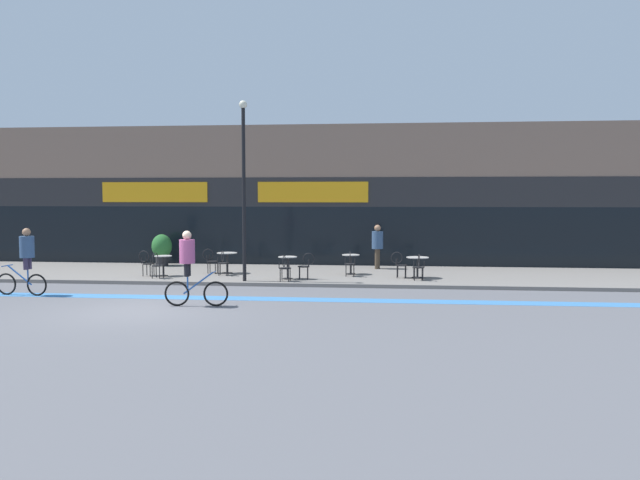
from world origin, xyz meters
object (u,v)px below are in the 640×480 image
object	(u,v)px
bistro_table_3	(351,260)
cafe_chair_1_near	(223,261)
bistro_table_4	(418,263)
cyclist_1	(190,263)
cafe_chair_0_side	(146,261)
pedestrian_near_end	(377,243)
cafe_chair_3_near	(350,262)
bistro_table_2	(288,263)
cafe_chair_0_near	(157,263)
bistro_table_1	(227,258)
cyclist_0	(26,257)
bistro_table_0	(163,262)
cafe_chair_4_near	(419,265)
cafe_chair_1_side	(211,259)
cafe_chair_4_side	(399,263)
cafe_chair_2_near	(285,266)
cafe_chair_2_side	(306,264)
planter_pot	(162,248)
lamp_post	(244,179)

from	to	relation	value
bistro_table_3	cafe_chair_1_near	bearing A→B (deg)	-169.66
bistro_table_4	cyclist_1	world-z (taller)	cyclist_1
cafe_chair_0_side	pedestrian_near_end	size ratio (longest dim) A/B	0.52
cafe_chair_3_near	bistro_table_2	bearing A→B (deg)	109.45
bistro_table_3	cafe_chair_0_near	bearing A→B (deg)	-164.62
bistro_table_1	cyclist_0	world-z (taller)	cyclist_0
bistro_table_2	cafe_chair_1_near	world-z (taller)	cafe_chair_1_near
bistro_table_0	cafe_chair_4_near	size ratio (longest dim) A/B	0.81
bistro_table_2	cafe_chair_1_side	bearing A→B (deg)	156.92
bistro_table_0	cafe_chair_0_near	size ratio (longest dim) A/B	0.81
cafe_chair_0_near	cafe_chair_0_side	distance (m)	0.88
bistro_table_0	bistro_table_2	world-z (taller)	bistro_table_2
bistro_table_4	cafe_chair_0_side	size ratio (longest dim) A/B	0.86
cyclist_1	bistro_table_3	bearing A→B (deg)	53.52
cyclist_1	pedestrian_near_end	bearing A→B (deg)	54.63
cafe_chair_1_near	cafe_chair_4_side	distance (m)	6.26
bistro_table_1	cafe_chair_4_side	distance (m)	6.29
cafe_chair_0_side	cafe_chair_1_side	bearing A→B (deg)	32.48
cafe_chair_3_near	cafe_chair_4_near	size ratio (longest dim) A/B	1.00
bistro_table_1	cyclist_1	size ratio (longest dim) A/B	0.38
cafe_chair_0_side	cyclist_0	distance (m)	4.49
cafe_chair_1_side	cafe_chair_2_near	xyz separation A→B (m)	(3.07, -1.94, 0.00)
cafe_chair_0_near	cafe_chair_2_near	world-z (taller)	same
pedestrian_near_end	bistro_table_0	bearing A→B (deg)	38.06
bistro_table_2	cafe_chair_4_near	world-z (taller)	cafe_chair_4_near
pedestrian_near_end	cafe_chair_2_side	bearing A→B (deg)	70.51
planter_pot	bistro_table_2	bearing A→B (deg)	-31.54
cafe_chair_0_near	cafe_chair_1_side	size ratio (longest dim) A/B	1.00
cafe_chair_2_side	cafe_chair_0_side	bearing A→B (deg)	-7.28
cafe_chair_2_side	cafe_chair_2_near	bearing A→B (deg)	41.02
bistro_table_4	cafe_chair_1_near	world-z (taller)	cafe_chair_1_near
planter_pot	cyclist_1	bearing A→B (deg)	-65.32
bistro_table_4	planter_pot	size ratio (longest dim) A/B	0.60
cyclist_1	bistro_table_0	bearing A→B (deg)	112.67
cafe_chair_1_near	cafe_chair_2_side	bearing A→B (deg)	-107.22
planter_pot	lamp_post	distance (m)	6.60
bistro_table_0	cyclist_0	bearing A→B (deg)	-125.85
cafe_chair_1_side	cafe_chair_3_near	bearing A→B (deg)	-4.73
planter_pot	cafe_chair_0_near	bearing A→B (deg)	-72.44
cafe_chair_4_near	cyclist_1	bearing A→B (deg)	124.83
cafe_chair_2_side	cafe_chair_4_near	bearing A→B (deg)	177.11
bistro_table_1	cafe_chair_2_near	size ratio (longest dim) A/B	0.85
pedestrian_near_end	cafe_chair_4_side	bearing A→B (deg)	122.79
cafe_chair_1_near	planter_pot	xyz separation A→B (m)	(-3.29, 2.83, 0.19)
cafe_chair_2_near	lamp_post	distance (m)	3.18
cafe_chair_2_near	planter_pot	xyz separation A→B (m)	(-5.73, 4.14, 0.19)
cafe_chair_3_near	lamp_post	bearing A→B (deg)	110.33
bistro_table_2	cafe_chair_0_side	size ratio (longest dim) A/B	0.86
bistro_table_4	cafe_chair_4_side	world-z (taller)	cafe_chair_4_side
cafe_chair_0_near	cafe_chair_0_side	xyz separation A→B (m)	(-0.61, 0.63, 0.00)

